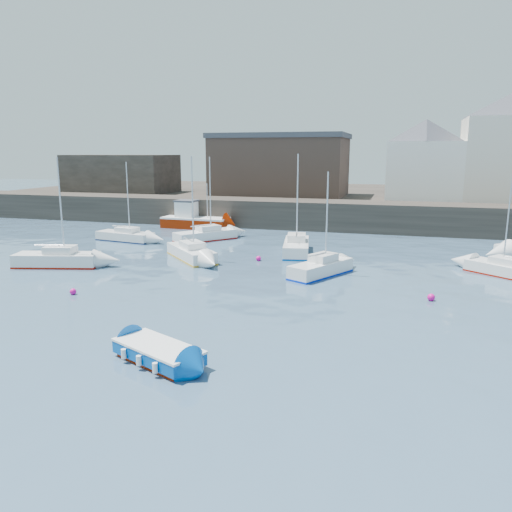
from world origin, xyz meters
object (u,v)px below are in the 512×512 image
(sailboat_b, at_px, (191,252))
(sailboat_d, at_px, (511,270))
(blue_dinghy, at_px, (158,353))
(sailboat_a, at_px, (57,259))
(sailboat_e, at_px, (125,236))
(buoy_near, at_px, (73,294))
(sailboat_h, at_px, (206,235))
(buoy_far, at_px, (259,261))
(sailboat_f, at_px, (296,246))
(buoy_mid, at_px, (431,301))
(sailboat_c, at_px, (321,268))
(fishing_boat, at_px, (194,219))

(sailboat_b, xyz_separation_m, sailboat_d, (22.74, 0.84, -0.06))
(blue_dinghy, height_order, sailboat_a, sailboat_a)
(sailboat_b, relative_size, sailboat_e, 1.08)
(sailboat_a, height_order, buoy_near, sailboat_a)
(sailboat_h, xyz_separation_m, buoy_far, (7.33, -7.35, -0.50))
(sailboat_d, xyz_separation_m, buoy_near, (-25.35, -11.96, -0.45))
(sailboat_f, xyz_separation_m, buoy_far, (-2.17, -3.67, -0.56))
(sailboat_e, relative_size, buoy_near, 19.16)
(sailboat_a, bearing_deg, buoy_far, 24.16)
(sailboat_a, bearing_deg, sailboat_f, 31.84)
(buoy_mid, bearing_deg, sailboat_c, 149.37)
(sailboat_a, height_order, sailboat_b, sailboat_b)
(fishing_boat, relative_size, buoy_near, 19.56)
(sailboat_c, xyz_separation_m, sailboat_d, (12.19, 3.25, -0.07))
(sailboat_d, bearing_deg, sailboat_h, 163.53)
(sailboat_c, distance_m, sailboat_d, 12.62)
(buoy_near, bearing_deg, sailboat_b, 76.78)
(sailboat_b, distance_m, sailboat_c, 10.82)
(fishing_boat, distance_m, sailboat_b, 16.37)
(sailboat_a, height_order, sailboat_e, sailboat_a)
(sailboat_d, xyz_separation_m, buoy_far, (-17.53, 0.00, -0.45))
(sailboat_b, height_order, sailboat_h, sailboat_b)
(blue_dinghy, xyz_separation_m, sailboat_f, (0.69, 22.92, 0.15))
(blue_dinghy, bearing_deg, sailboat_c, 76.45)
(sailboat_b, relative_size, sailboat_h, 1.02)
(sailboat_c, height_order, buoy_far, sailboat_c)
(sailboat_f, relative_size, sailboat_h, 1.04)
(buoy_mid, bearing_deg, blue_dinghy, -131.94)
(sailboat_c, bearing_deg, buoy_far, 148.68)
(sailboat_b, bearing_deg, buoy_near, -103.22)
(sailboat_a, xyz_separation_m, sailboat_d, (30.99, 6.04, -0.10))
(sailboat_h, distance_m, buoy_mid, 24.43)
(buoy_near, relative_size, buoy_far, 0.95)
(sailboat_f, height_order, buoy_mid, sailboat_f)
(sailboat_e, bearing_deg, buoy_near, -68.63)
(sailboat_e, bearing_deg, blue_dinghy, -56.60)
(sailboat_e, xyz_separation_m, buoy_near, (6.57, -16.79, -0.48))
(sailboat_d, bearing_deg, sailboat_e, 171.39)
(sailboat_e, height_order, sailboat_h, sailboat_h)
(sailboat_c, xyz_separation_m, buoy_far, (-5.34, 3.25, -0.53))
(blue_dinghy, relative_size, sailboat_d, 0.57)
(blue_dinghy, height_order, sailboat_e, sailboat_e)
(sailboat_c, bearing_deg, buoy_mid, -30.63)
(sailboat_h, bearing_deg, sailboat_f, -21.16)
(sailboat_f, bearing_deg, fishing_boat, 142.30)
(sailboat_b, height_order, sailboat_e, sailboat_b)
(sailboat_c, distance_m, sailboat_h, 16.51)
(blue_dinghy, bearing_deg, fishing_boat, 111.22)
(sailboat_c, bearing_deg, sailboat_e, 157.73)
(sailboat_b, xyz_separation_m, sailboat_c, (10.55, -2.41, 0.02))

